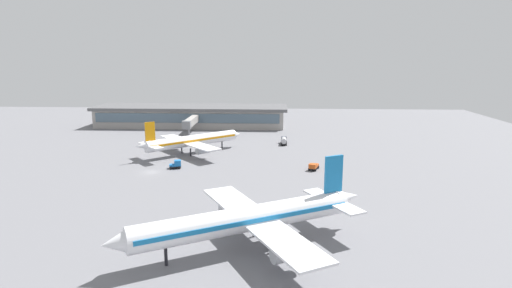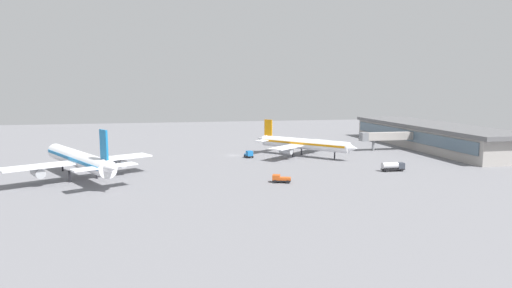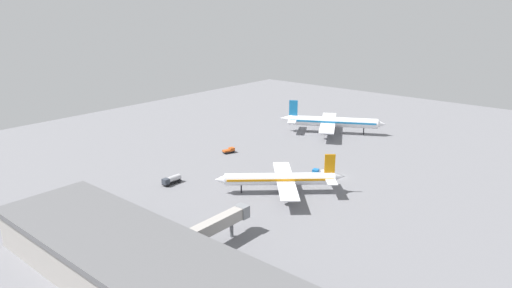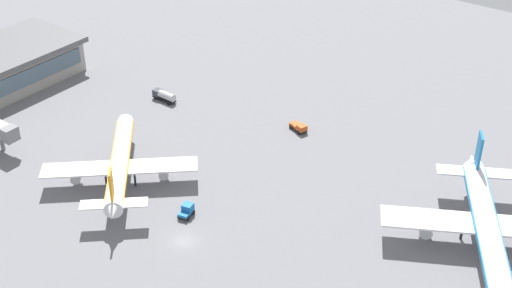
% 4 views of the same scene
% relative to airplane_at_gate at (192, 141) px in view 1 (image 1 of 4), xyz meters
% --- Properties ---
extents(ground, '(288.00, 288.00, 0.00)m').
position_rel_airplane_at_gate_xyz_m(ground, '(6.65, 22.63, -4.25)').
color(ground, slate).
extents(terminal_building, '(86.14, 22.34, 8.97)m').
position_rel_airplane_at_gate_xyz_m(terminal_building, '(11.52, -55.31, 0.32)').
color(terminal_building, '#9E9993').
rests_on(terminal_building, ground).
extents(airplane_at_gate, '(31.17, 29.15, 11.70)m').
position_rel_airplane_at_gate_xyz_m(airplane_at_gate, '(0.00, 0.00, 0.00)').
color(airplane_at_gate, white).
rests_on(airplane_at_gate, ground).
extents(airplane_taxiing, '(41.03, 34.29, 13.72)m').
position_rel_airplane_at_gate_xyz_m(airplane_taxiing, '(-23.21, 66.18, 0.73)').
color(airplane_taxiing, white).
rests_on(airplane_taxiing, ground).
extents(fuel_truck, '(2.30, 6.33, 2.50)m').
position_rel_airplane_at_gate_xyz_m(fuel_truck, '(-29.82, -16.43, -2.87)').
color(fuel_truck, black).
rests_on(fuel_truck, ground).
extents(pushback_tractor, '(3.33, 4.78, 1.90)m').
position_rel_airplane_at_gate_xyz_m(pushback_tractor, '(-37.64, 17.61, -3.28)').
color(pushback_tractor, black).
rests_on(pushback_tractor, ground).
extents(baggage_tug, '(3.54, 2.82, 2.30)m').
position_rel_airplane_at_gate_xyz_m(baggage_tug, '(0.68, 18.17, -3.10)').
color(baggage_tug, black).
rests_on(baggage_tug, ground).
extents(jet_bridge, '(3.14, 21.06, 6.74)m').
position_rel_airplane_at_gate_xyz_m(jet_bridge, '(7.32, -34.04, 0.88)').
color(jet_bridge, '#9E9993').
rests_on(jet_bridge, ground).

